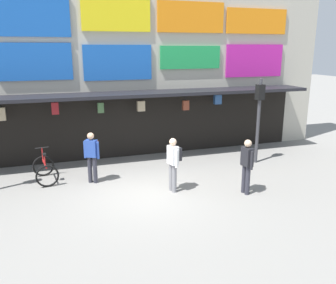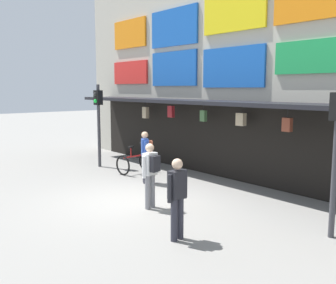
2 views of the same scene
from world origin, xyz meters
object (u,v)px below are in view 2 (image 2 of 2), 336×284
at_px(pedestrian_in_purple, 177,195).
at_px(traffic_light_near, 98,112).
at_px(bicycle_parked, 135,162).
at_px(pedestrian_in_black, 146,153).
at_px(pedestrian_in_blue, 151,171).

bearing_deg(pedestrian_in_purple, traffic_light_near, 161.47).
relative_size(bicycle_parked, pedestrian_in_black, 0.74).
distance_m(bicycle_parked, pedestrian_in_purple, 6.49).
relative_size(traffic_light_near, pedestrian_in_blue, 1.90).
bearing_deg(pedestrian_in_black, bicycle_parked, 158.42).
relative_size(pedestrian_in_blue, pedestrian_in_black, 1.00).
bearing_deg(pedestrian_in_black, pedestrian_in_purple, -29.01).
xyz_separation_m(bicycle_parked, pedestrian_in_purple, (5.75, -2.95, 0.55)).
relative_size(bicycle_parked, pedestrian_in_blue, 0.74).
bearing_deg(traffic_light_near, pedestrian_in_blue, -16.85).
height_order(traffic_light_near, pedestrian_in_blue, traffic_light_near).
bearing_deg(pedestrian_in_blue, pedestrian_in_purple, -23.00).
bearing_deg(traffic_light_near, pedestrian_in_black, -2.91).
height_order(bicycle_parked, pedestrian_in_blue, pedestrian_in_blue).
height_order(pedestrian_in_purple, pedestrian_in_blue, same).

